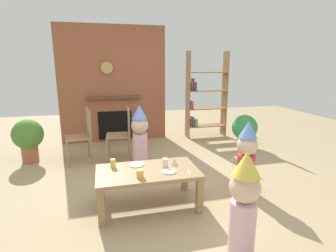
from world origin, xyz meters
TOP-DOWN VIEW (x-y plane):
  - ground_plane at (0.00, 0.00)m, footprint 12.00×12.00m
  - brick_fireplace_feature at (-0.49, 2.60)m, footprint 2.20×0.28m
  - bookshelf at (1.47, 2.40)m, footprint 0.90×0.28m
  - coffee_table at (-0.27, -0.33)m, footprint 1.15×0.65m
  - paper_cup_near_left at (-0.06, -0.29)m, footprint 0.07×0.07m
  - paper_cup_near_right at (-0.65, -0.14)m, footprint 0.06×0.06m
  - paper_cup_center at (-0.38, -0.50)m, footprint 0.08×0.08m
  - paper_plate_front at (-0.05, -0.44)m, footprint 0.16×0.16m
  - paper_plate_rear at (-0.38, -0.15)m, footprint 0.18×0.18m
  - birthday_cake_slice at (0.06, -0.25)m, footprint 0.10×0.10m
  - table_fork at (0.16, -0.52)m, footprint 0.04×0.15m
  - child_with_cone_hat at (0.37, -1.32)m, footprint 0.26×0.26m
  - child_in_pink at (1.01, -0.27)m, footprint 0.26×0.26m
  - child_by_the_chairs at (-0.17, 0.99)m, footprint 0.27×0.27m
  - dining_chair_left at (-1.06, 1.36)m, footprint 0.46×0.46m
  - dining_chair_middle at (-0.41, 1.30)m, footprint 0.43×0.43m
  - potted_plant_tall at (1.97, 1.45)m, footprint 0.50×0.50m
  - potted_plant_short at (-1.97, 1.57)m, footprint 0.50×0.50m

SIDE VIEW (x-z plane):
  - ground_plane at x=0.00m, z-range 0.00..0.00m
  - potted_plant_tall at x=1.97m, z-range 0.05..0.70m
  - coffee_table at x=-0.27m, z-range 0.16..0.60m
  - potted_plant_short at x=-1.97m, z-range 0.07..0.80m
  - table_fork at x=0.16m, z-range 0.45..0.45m
  - paper_plate_front at x=-0.05m, z-range 0.45..0.46m
  - paper_plate_rear at x=-0.38m, z-range 0.45..0.46m
  - birthday_cake_slice at x=0.06m, z-range 0.45..0.53m
  - paper_cup_center at x=-0.38m, z-range 0.45..0.53m
  - child_in_pink at x=1.01m, z-range 0.03..0.96m
  - paper_cup_near_right at x=-0.65m, z-range 0.45..0.54m
  - child_with_cone_hat at x=0.37m, z-range 0.03..0.97m
  - paper_cup_near_left at x=-0.06m, z-range 0.45..0.55m
  - dining_chair_left at x=-1.06m, z-range 0.06..0.96m
  - dining_chair_middle at x=-0.41m, z-range 0.06..0.96m
  - child_by_the_chairs at x=-0.17m, z-range 0.03..1.02m
  - bookshelf at x=1.47m, z-range -0.09..1.81m
  - brick_fireplace_feature at x=-0.49m, z-range -0.01..2.39m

